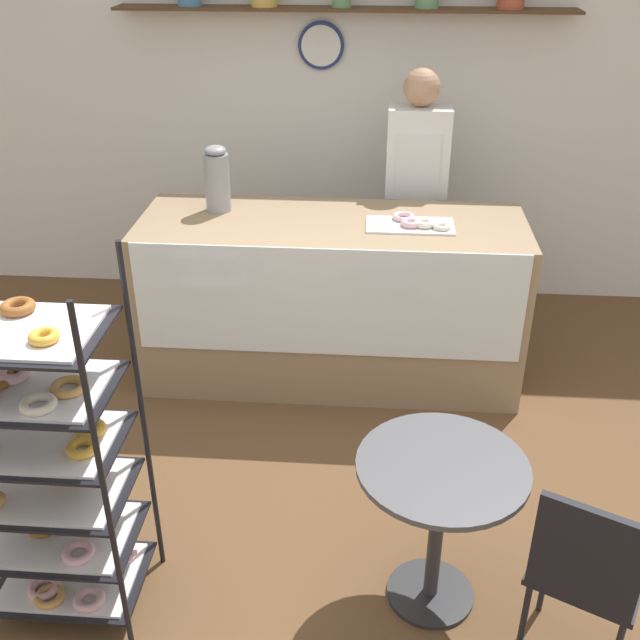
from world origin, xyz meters
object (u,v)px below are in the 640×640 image
cafe_table (439,500)px  donut_tray_counter (414,223)px  person_worker (415,193)px  pastry_rack (45,465)px  coffee_carafe (217,179)px  cafe_chair (586,569)px

cafe_table → donut_tray_counter: (-0.07, 1.70, 0.49)m
person_worker → cafe_table: (0.04, -2.39, -0.43)m
pastry_rack → donut_tray_counter: pastry_rack is taller
coffee_carafe → donut_tray_counter: (1.14, -0.17, -0.17)m
cafe_chair → donut_tray_counter: 2.16m
person_worker → coffee_carafe: 1.30m
cafe_table → cafe_chair: bearing=-34.4°
cafe_table → donut_tray_counter: 1.77m
pastry_rack → person_worker: size_ratio=0.89×
cafe_chair → coffee_carafe: coffee_carafe is taller
person_worker → donut_tray_counter: (-0.03, -0.69, 0.06)m
coffee_carafe → cafe_table: bearing=-57.0°
pastry_rack → cafe_chair: size_ratio=1.74×
cafe_chair → coffee_carafe: 2.86m
coffee_carafe → person_worker: bearing=23.6°
pastry_rack → coffee_carafe: bearing=81.7°
person_worker → cafe_chair: (0.53, -2.72, -0.41)m
pastry_rack → cafe_table: (1.51, 0.14, -0.19)m
cafe_chair → person_worker: bearing=-52.7°
person_worker → pastry_rack: bearing=-120.2°
coffee_carafe → donut_tray_counter: bearing=-8.6°
cafe_chair → cafe_table: bearing=-8.2°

